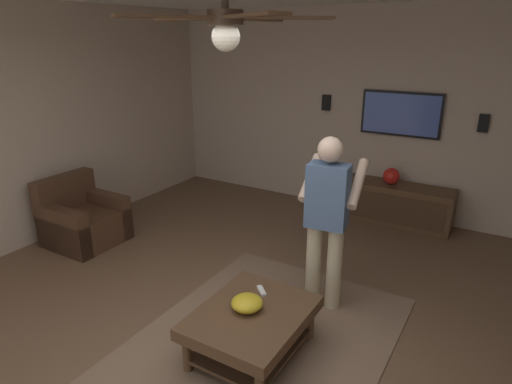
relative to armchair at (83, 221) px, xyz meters
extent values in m
plane|color=brown|center=(-0.90, -2.68, -0.28)|extent=(9.05, 9.05, 0.00)
cube|color=#BCA893|center=(2.92, -2.68, 1.14)|extent=(0.10, 6.59, 2.84)
cube|color=#7A604C|center=(-0.50, -2.88, -0.27)|extent=(2.52, 1.96, 0.01)
cube|color=#472D1E|center=(0.00, -0.04, -0.08)|extent=(0.81, 0.81, 0.40)
cube|color=#472D1E|center=(0.00, 0.28, 0.33)|extent=(0.80, 0.19, 0.42)
cube|color=#472D1E|center=(-0.32, -0.04, 0.00)|extent=(0.17, 0.80, 0.56)
cube|color=#472D1E|center=(0.32, -0.04, 0.00)|extent=(0.17, 0.80, 0.56)
cube|color=#513823|center=(-0.70, -2.88, 0.07)|extent=(1.00, 0.80, 0.10)
cylinder|color=#513823|center=(-0.28, -3.20, -0.13)|extent=(0.07, 0.07, 0.30)
cylinder|color=#513823|center=(-0.28, -2.56, -0.13)|extent=(0.07, 0.07, 0.30)
cylinder|color=#513823|center=(-1.12, -2.56, -0.13)|extent=(0.07, 0.07, 0.30)
cube|color=#452F1E|center=(-0.70, -2.88, -0.18)|extent=(0.88, 0.68, 0.03)
cube|color=#513823|center=(2.59, -3.05, 0.00)|extent=(0.44, 1.70, 0.55)
cube|color=#412C1C|center=(2.36, -3.05, 0.00)|extent=(0.01, 1.56, 0.39)
cube|color=black|center=(2.83, -3.05, 1.18)|extent=(0.05, 1.04, 0.59)
cube|color=#4A63BC|center=(2.80, -3.05, 1.18)|extent=(0.01, 0.98, 0.53)
cylinder|color=#C6B793|center=(0.26, -3.19, 0.13)|extent=(0.14, 0.14, 0.82)
cylinder|color=#C6B793|center=(0.24, -2.99, 0.13)|extent=(0.14, 0.14, 0.82)
cube|color=slate|center=(0.25, -3.09, 0.83)|extent=(0.26, 0.38, 0.58)
sphere|color=beige|center=(0.25, -3.09, 1.25)|extent=(0.22, 0.22, 0.22)
cylinder|color=beige|center=(0.45, -3.29, 0.92)|extent=(0.48, 0.14, 0.37)
cylinder|color=beige|center=(0.40, -2.85, 0.92)|extent=(0.48, 0.14, 0.37)
cube|color=white|center=(0.63, -3.05, 0.82)|extent=(0.05, 0.05, 0.16)
ellipsoid|color=gold|center=(-0.69, -2.83, 0.18)|extent=(0.25, 0.25, 0.11)
cube|color=white|center=(-0.42, -2.81, 0.13)|extent=(0.14, 0.14, 0.02)
sphere|color=red|center=(2.58, -3.07, 0.38)|extent=(0.22, 0.22, 0.22)
cube|color=black|center=(2.84, -4.05, 1.15)|extent=(0.06, 0.12, 0.22)
cube|color=black|center=(2.84, -1.98, 1.25)|extent=(0.06, 0.12, 0.22)
cylinder|color=#4C3828|center=(-1.07, -2.95, 2.26)|extent=(0.20, 0.20, 0.08)
sphere|color=silver|center=(-1.07, -2.95, 2.16)|extent=(0.16, 0.16, 0.16)
cube|color=brown|center=(-0.75, -2.94, 2.26)|extent=(0.56, 0.14, 0.02)
cube|color=brown|center=(-1.00, -2.64, 2.26)|extent=(0.25, 0.57, 0.02)
cube|color=brown|center=(-1.35, -2.79, 2.26)|extent=(0.54, 0.39, 0.02)
cube|color=brown|center=(-1.24, -3.22, 2.26)|extent=(0.40, 0.54, 0.02)
cube|color=brown|center=(-0.89, -3.21, 2.26)|extent=(0.42, 0.53, 0.02)
camera|label=1|loc=(-3.21, -4.43, 2.17)|focal=31.07mm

